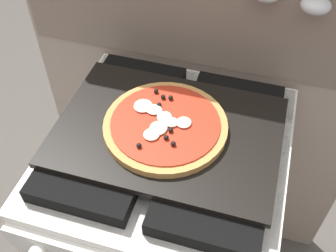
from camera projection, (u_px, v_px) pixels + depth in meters
kitchen_backsplash at (198, 82)px, 1.28m from camera, size 1.10×0.09×1.55m
stove at (168, 225)px, 1.31m from camera, size 0.60×0.64×0.90m
baking_tray at (168, 131)px, 0.97m from camera, size 0.54×0.38×0.02m
pizza_left at (165, 124)px, 0.96m from camera, size 0.30×0.30×0.03m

